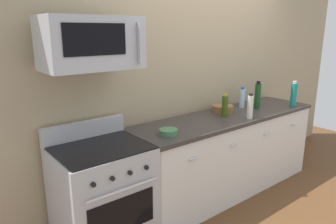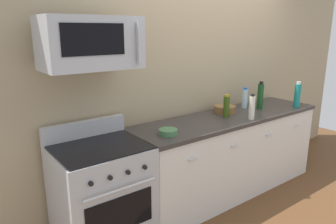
# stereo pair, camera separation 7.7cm
# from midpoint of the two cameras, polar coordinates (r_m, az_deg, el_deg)

# --- Properties ---
(ground_plane) EXTENTS (6.62, 6.62, 0.00)m
(ground_plane) POSITION_cam_midpoint_polar(r_m,az_deg,el_deg) (3.93, 11.17, -13.67)
(ground_plane) COLOR brown
(back_wall) EXTENTS (5.52, 0.10, 2.70)m
(back_wall) POSITION_cam_midpoint_polar(r_m,az_deg,el_deg) (3.78, 7.54, 7.01)
(back_wall) COLOR tan
(back_wall) RESTS_ON ground_plane
(counter_unit) EXTENTS (2.43, 0.66, 0.92)m
(counter_unit) POSITION_cam_midpoint_polar(r_m,az_deg,el_deg) (3.73, 11.53, -7.44)
(counter_unit) COLOR silver
(counter_unit) RESTS_ON ground_plane
(range_oven) EXTENTS (0.76, 0.69, 1.07)m
(range_oven) POSITION_cam_midpoint_polar(r_m,az_deg,el_deg) (2.84, -11.10, -14.60)
(range_oven) COLOR #B7BABF
(range_oven) RESTS_ON ground_plane
(microwave) EXTENTS (0.74, 0.44, 0.40)m
(microwave) POSITION_cam_midpoint_polar(r_m,az_deg,el_deg) (2.53, -13.01, 12.12)
(microwave) COLOR #B7BABF
(bottle_water_clear) EXTENTS (0.07, 0.07, 0.25)m
(bottle_water_clear) POSITION_cam_midpoint_polar(r_m,az_deg,el_deg) (3.95, 14.31, 2.42)
(bottle_water_clear) COLOR silver
(bottle_water_clear) RESTS_ON countertop_slab
(bottle_olive_oil) EXTENTS (0.07, 0.07, 0.25)m
(bottle_olive_oil) POSITION_cam_midpoint_polar(r_m,az_deg,el_deg) (3.47, 11.17, 0.99)
(bottle_olive_oil) COLOR #385114
(bottle_olive_oil) RESTS_ON countertop_slab
(bottle_sparkling_teal) EXTENTS (0.08, 0.08, 0.32)m
(bottle_sparkling_teal) POSITION_cam_midpoint_polar(r_m,az_deg,el_deg) (4.18, 22.92, 2.82)
(bottle_sparkling_teal) COLOR #197F7A
(bottle_sparkling_teal) RESTS_ON countertop_slab
(bottle_vinegar_white) EXTENTS (0.06, 0.06, 0.28)m
(bottle_vinegar_white) POSITION_cam_midpoint_polar(r_m,az_deg,el_deg) (3.45, 15.58, 0.82)
(bottle_vinegar_white) COLOR silver
(bottle_vinegar_white) RESTS_ON countertop_slab
(bottle_wine_green) EXTENTS (0.07, 0.07, 0.33)m
(bottle_wine_green) POSITION_cam_midpoint_polar(r_m,az_deg,el_deg) (3.93, 16.95, 2.79)
(bottle_wine_green) COLOR #19471E
(bottle_wine_green) RESTS_ON countertop_slab
(bowl_wooden_salad) EXTENTS (0.25, 0.25, 0.08)m
(bowl_wooden_salad) POSITION_cam_midpoint_polar(r_m,az_deg,el_deg) (3.69, 10.84, 0.57)
(bowl_wooden_salad) COLOR brown
(bowl_wooden_salad) RESTS_ON countertop_slab
(bowl_green_glaze) EXTENTS (0.17, 0.17, 0.05)m
(bowl_green_glaze) POSITION_cam_midpoint_polar(r_m,az_deg,el_deg) (2.87, 0.80, -3.59)
(bowl_green_glaze) COLOR #477A4C
(bowl_green_glaze) RESTS_ON countertop_slab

